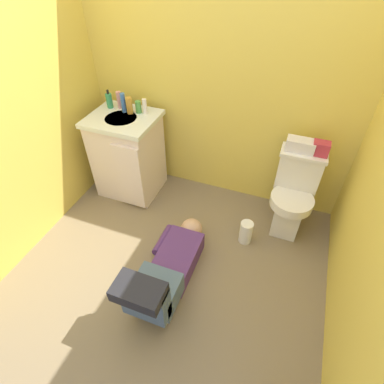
% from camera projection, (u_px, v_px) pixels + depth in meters
% --- Properties ---
extents(ground_plane, '(2.89, 3.16, 0.04)m').
position_uv_depth(ground_plane, '(172.00, 267.00, 2.51)').
color(ground_plane, '#7D6B4E').
extents(wall_back, '(2.55, 0.08, 2.40)m').
position_uv_depth(wall_back, '(220.00, 70.00, 2.47)').
color(wall_back, '#E4C54C').
rests_on(wall_back, ground_plane).
extents(toilet, '(0.36, 0.46, 0.75)m').
position_uv_depth(toilet, '(293.00, 195.00, 2.59)').
color(toilet, silver).
rests_on(toilet, ground_plane).
extents(vanity_cabinet, '(0.60, 0.53, 0.82)m').
position_uv_depth(vanity_cabinet, '(128.00, 155.00, 2.94)').
color(vanity_cabinet, silver).
rests_on(vanity_cabinet, ground_plane).
extents(faucet, '(0.02, 0.02, 0.10)m').
position_uv_depth(faucet, '(129.00, 105.00, 2.74)').
color(faucet, silver).
rests_on(faucet, vanity_cabinet).
extents(person_plumber, '(0.39, 1.06, 0.52)m').
position_uv_depth(person_plumber, '(166.00, 271.00, 2.25)').
color(person_plumber, '#512D6B').
rests_on(person_plumber, ground_plane).
extents(tissue_box, '(0.22, 0.11, 0.10)m').
position_uv_depth(tissue_box, '(300.00, 145.00, 2.38)').
color(tissue_box, silver).
rests_on(tissue_box, toilet).
extents(toiletry_bag, '(0.12, 0.09, 0.11)m').
position_uv_depth(toiletry_bag, '(321.00, 148.00, 2.33)').
color(toiletry_bag, '#B22D3F').
rests_on(toiletry_bag, toilet).
extents(soap_dispenser, '(0.06, 0.06, 0.17)m').
position_uv_depth(soap_dispenser, '(109.00, 100.00, 2.77)').
color(soap_dispenser, '#348F59').
rests_on(soap_dispenser, vanity_cabinet).
extents(bottle_pink, '(0.04, 0.04, 0.15)m').
position_uv_depth(bottle_pink, '(119.00, 100.00, 2.75)').
color(bottle_pink, pink).
rests_on(bottle_pink, vanity_cabinet).
extents(bottle_blue, '(0.04, 0.04, 0.17)m').
position_uv_depth(bottle_blue, '(123.00, 103.00, 2.69)').
color(bottle_blue, '#3B6CBB').
rests_on(bottle_blue, vanity_cabinet).
extents(bottle_amber, '(0.06, 0.06, 0.14)m').
position_uv_depth(bottle_amber, '(129.00, 106.00, 2.68)').
color(bottle_amber, '#C38B33').
rests_on(bottle_amber, vanity_cabinet).
extents(bottle_green, '(0.05, 0.05, 0.11)m').
position_uv_depth(bottle_green, '(138.00, 107.00, 2.70)').
color(bottle_green, '#509A45').
rests_on(bottle_green, vanity_cabinet).
extents(bottle_white, '(0.04, 0.04, 0.13)m').
position_uv_depth(bottle_white, '(145.00, 106.00, 2.68)').
color(bottle_white, white).
rests_on(bottle_white, vanity_cabinet).
extents(paper_towel_roll, '(0.11, 0.11, 0.22)m').
position_uv_depth(paper_towel_roll, '(246.00, 232.00, 2.62)').
color(paper_towel_roll, white).
rests_on(paper_towel_roll, ground_plane).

